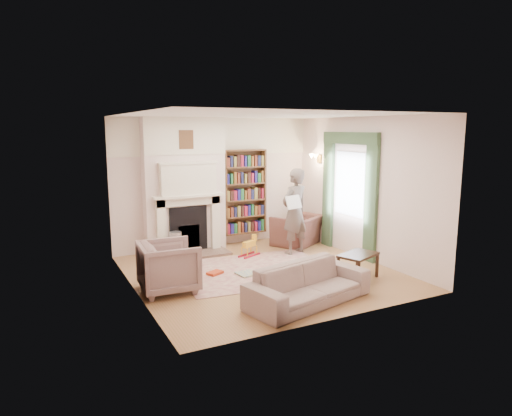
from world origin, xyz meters
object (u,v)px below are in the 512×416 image
armchair_reading (297,230)px  armchair_left (169,267)px  bookcase (244,192)px  rocking_horse (249,246)px  sofa (308,284)px  coffee_table (358,266)px  man_reading (295,212)px  paraffin_heater (176,245)px

armchair_reading → armchair_left: 3.77m
bookcase → rocking_horse: 1.49m
sofa → rocking_horse: sofa is taller
coffee_table → sofa: bearing=-179.5°
rocking_horse → bookcase: bearing=45.7°
bookcase → armchair_left: bookcase is taller
man_reading → coffee_table: bearing=78.4°
armchair_reading → paraffin_heater: bearing=-31.7°
armchair_reading → sofa: (-1.69, -3.03, -0.04)m
armchair_left → sofa: bearing=-126.4°
sofa → man_reading: bearing=49.9°
sofa → armchair_reading: bearing=47.8°
sofa → rocking_horse: bearing=70.4°
man_reading → paraffin_heater: size_ratio=3.23×
bookcase → rocking_horse: bearing=-110.5°
bookcase → armchair_left: size_ratio=2.07×
paraffin_heater → coffee_table: bearing=-47.0°
bookcase → armchair_left: bearing=-136.6°
bookcase → rocking_horse: (-0.40, -1.06, -0.96)m
bookcase → armchair_reading: size_ratio=1.82×
paraffin_heater → rocking_horse: size_ratio=1.13×
bookcase → paraffin_heater: bookcase is taller
bookcase → man_reading: bookcase is taller
armchair_left → rocking_horse: 2.36m
armchair_left → paraffin_heater: bearing=-17.0°
man_reading → rocking_horse: bearing=-27.8°
bookcase → sofa: size_ratio=0.93×
armchair_left → rocking_horse: bearing=-55.6°
armchair_reading → armchair_left: size_ratio=1.14×
coffee_table → paraffin_heater: 3.58m
armchair_left → man_reading: man_reading is taller
bookcase → armchair_reading: bearing=-34.0°
coffee_table → paraffin_heater: bearing=112.3°
bookcase → sofa: 3.87m
armchair_left → sofa: size_ratio=0.45×
armchair_reading → man_reading: size_ratio=0.57×
sofa → man_reading: (1.24, 2.43, 0.60)m
man_reading → armchair_reading: bearing=-142.2°
armchair_reading → man_reading: bearing=23.8°
bookcase → coffee_table: size_ratio=2.64×
rocking_horse → man_reading: bearing=-36.2°
armchair_reading → armchair_left: armchair_left is taller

